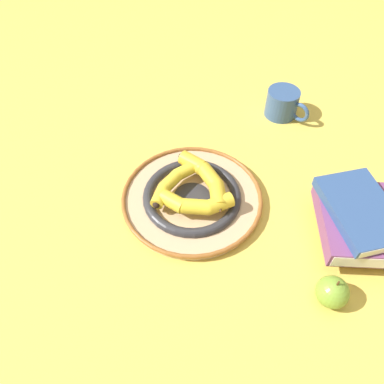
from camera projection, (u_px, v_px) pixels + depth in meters
ground_plane at (203, 213)px, 0.91m from camera, size 2.80×2.80×0.00m
decorative_bowl at (192, 197)px, 0.93m from camera, size 0.35×0.35×0.03m
banana_a at (195, 204)px, 0.87m from camera, size 0.08×0.19×0.04m
banana_b at (208, 179)px, 0.92m from camera, size 0.20×0.11×0.04m
banana_c at (174, 181)px, 0.92m from camera, size 0.15×0.13×0.03m
book_stack at (358, 223)px, 0.83m from camera, size 0.23×0.19×0.11m
coffee_mug at (283, 103)px, 1.12m from camera, size 0.12×0.12×0.08m
apple at (332, 292)px, 0.75m from camera, size 0.07×0.07×0.08m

